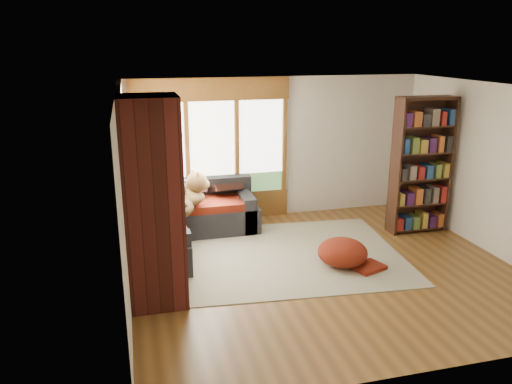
{
  "coord_description": "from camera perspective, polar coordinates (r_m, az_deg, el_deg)",
  "views": [
    {
      "loc": [
        -2.61,
        -6.22,
        3.17
      ],
      "look_at": [
        -0.78,
        0.96,
        0.95
      ],
      "focal_mm": 35.0,
      "sensor_mm": 36.0,
      "label": 1
    }
  ],
  "objects": [
    {
      "name": "bookshelf",
      "position": [
        8.92,
        18.36,
        2.85
      ],
      "size": [
        1.0,
        0.33,
        2.34
      ],
      "color": "#351C11",
      "rests_on": "ground"
    },
    {
      "name": "dog_tan",
      "position": [
        8.23,
        -8.26,
        -0.31
      ],
      "size": [
        1.0,
        0.76,
        0.5
      ],
      "rotation": [
        0.0,
        0.0,
        0.25
      ],
      "color": "brown",
      "rests_on": "sectional_sofa"
    },
    {
      "name": "dog_brindle",
      "position": [
        7.91,
        -8.98,
        -1.28
      ],
      "size": [
        0.58,
        0.86,
        0.45
      ],
      "rotation": [
        0.0,
        0.0,
        1.47
      ],
      "color": "#342716",
      "rests_on": "sectional_sofa"
    },
    {
      "name": "wall_front",
      "position": [
        4.92,
        19.28,
        -6.66
      ],
      "size": [
        5.5,
        0.04,
        2.6
      ],
      "primitive_type": "cube",
      "color": "silver",
      "rests_on": "ground"
    },
    {
      "name": "roller_blind",
      "position": [
        8.37,
        -14.73,
        6.37
      ],
      "size": [
        0.03,
        0.72,
        0.9
      ],
      "primitive_type": "cube",
      "color": "gray",
      "rests_on": "wall_left"
    },
    {
      "name": "floor",
      "position": [
        7.45,
        7.75,
        -8.65
      ],
      "size": [
        5.5,
        5.5,
        0.0
      ],
      "primitive_type": "plane",
      "color": "brown",
      "rests_on": "ground"
    },
    {
      "name": "ceiling",
      "position": [
        6.77,
        8.62,
        11.67
      ],
      "size": [
        5.5,
        5.5,
        0.0
      ],
      "primitive_type": "plane",
      "color": "white"
    },
    {
      "name": "wall_right",
      "position": [
        8.42,
        25.76,
        2.17
      ],
      "size": [
        0.04,
        5.0,
        2.6
      ],
      "primitive_type": "cube",
      "color": "silver",
      "rests_on": "ground"
    },
    {
      "name": "pouf",
      "position": [
        7.53,
        9.87,
        -6.71
      ],
      "size": [
        0.81,
        0.81,
        0.4
      ],
      "primitive_type": "ellipsoid",
      "rotation": [
        0.0,
        0.0,
        -0.1
      ],
      "color": "maroon",
      "rests_on": "area_rug"
    },
    {
      "name": "wall_back",
      "position": [
        9.29,
        2.32,
        5.05
      ],
      "size": [
        5.5,
        0.04,
        2.6
      ],
      "primitive_type": "cube",
      "color": "silver",
      "rests_on": "ground"
    },
    {
      "name": "windows_back",
      "position": [
        8.99,
        -5.0,
        4.93
      ],
      "size": [
        2.82,
        0.1,
        1.9
      ],
      "color": "brown",
      "rests_on": "wall_back"
    },
    {
      "name": "sectional_sofa",
      "position": [
        8.45,
        -9.0,
        -3.38
      ],
      "size": [
        2.2,
        2.2,
        0.8
      ],
      "rotation": [
        0.0,
        0.0,
        0.02
      ],
      "color": "black",
      "rests_on": "ground"
    },
    {
      "name": "windows_left",
      "position": [
        7.64,
        -14.71,
        2.34
      ],
      "size": [
        0.1,
        2.62,
        1.9
      ],
      "color": "brown",
      "rests_on": "wall_left"
    },
    {
      "name": "area_rug",
      "position": [
        7.82,
        3.07,
        -7.23
      ],
      "size": [
        3.84,
        3.06,
        0.01
      ],
      "primitive_type": "cube",
      "rotation": [
        0.0,
        0.0,
        -0.08
      ],
      "color": "beige",
      "rests_on": "ground"
    },
    {
      "name": "brick_chimney",
      "position": [
        6.16,
        -11.66,
        -1.33
      ],
      "size": [
        0.7,
        0.7,
        2.6
      ],
      "primitive_type": "cube",
      "color": "#471914",
      "rests_on": "ground"
    },
    {
      "name": "wall_left",
      "position": [
        6.5,
        -14.9,
        -0.63
      ],
      "size": [
        0.04,
        5.0,
        2.6
      ],
      "primitive_type": "cube",
      "color": "silver",
      "rests_on": "ground"
    },
    {
      "name": "throw_pillows",
      "position": [
        8.36,
        -8.59,
        -0.06
      ],
      "size": [
        1.98,
        1.68,
        0.45
      ],
      "color": "black",
      "rests_on": "sectional_sofa"
    }
  ]
}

